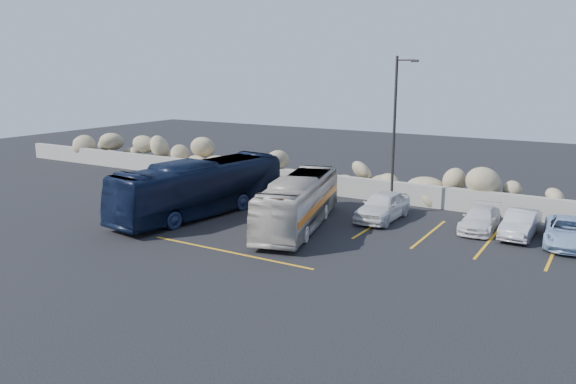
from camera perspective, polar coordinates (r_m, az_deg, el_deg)
The scene contains 11 objects.
ground at distance 22.68m, azimuth -4.32°, elevation -6.65°, with size 90.00×90.00×0.00m, color black.
seawall at distance 32.68m, azimuth 7.91°, elevation 0.33°, with size 60.00×0.40×1.20m, color gray.
riprap_pile at distance 33.63m, azimuth 8.75°, elevation 1.86°, with size 54.00×2.80×2.60m, color #978863, non-canonical shape.
parking_lines at distance 25.40m, azimuth 11.76°, elevation -4.76°, with size 18.16×9.36×0.01m.
lamppost at distance 28.86m, azimuth 10.83°, elevation 6.06°, with size 1.14×0.18×8.00m.
vintage_bus at distance 26.50m, azimuth 1.07°, elevation -1.05°, with size 2.04×8.74×2.43m, color #BCB6AA.
tour_coach at distance 29.08m, azimuth -8.93°, elevation 0.44°, with size 2.39×10.21×2.84m, color black.
car_a at distance 28.32m, azimuth 9.59°, elevation -1.40°, with size 1.67×4.16×1.42m, color silver.
car_b at distance 27.27m, azimuth 22.53°, elevation -3.00°, with size 1.24×3.57×1.17m, color #B6B5BB.
car_c at distance 27.67m, azimuth 18.96°, elevation -2.62°, with size 1.48×3.65×1.06m, color silver.
car_d at distance 26.82m, azimuth 26.62°, elevation -3.65°, with size 1.92×4.17×1.16m, color #97B3D6.
Camera 1 is at (12.47, -17.42, 7.43)m, focal length 35.00 mm.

